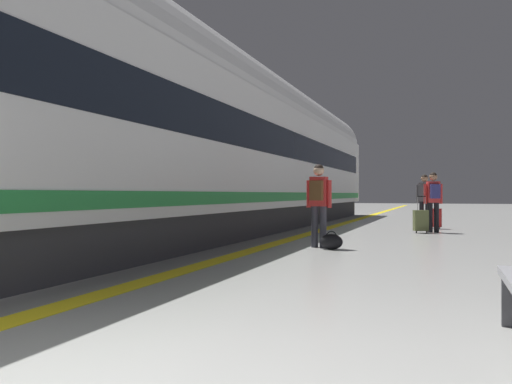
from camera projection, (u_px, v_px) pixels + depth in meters
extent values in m
cube|color=yellow|center=(286.00, 240.00, 12.33)|extent=(0.36, 80.00, 0.01)
cube|color=slate|center=(271.00, 240.00, 12.45)|extent=(0.68, 80.00, 0.01)
cube|color=#38383D|center=(187.00, 225.00, 12.31)|extent=(2.67, 31.82, 0.70)
cube|color=white|center=(187.00, 148.00, 12.32)|extent=(2.90, 33.15, 2.90)
cylinder|color=white|center=(187.00, 87.00, 12.33)|extent=(2.84, 32.48, 2.84)
cube|color=black|center=(187.00, 132.00, 12.32)|extent=(2.93, 31.16, 0.80)
cube|color=#268C3F|center=(187.00, 197.00, 12.32)|extent=(2.94, 32.48, 0.24)
cube|color=gray|center=(216.00, 169.00, 17.49)|extent=(0.02, 0.90, 2.00)
cylinder|color=#383842|center=(315.00, 227.00, 10.75)|extent=(0.14, 0.14, 0.83)
cylinder|color=#383842|center=(323.00, 227.00, 10.68)|extent=(0.14, 0.14, 0.83)
cube|color=red|center=(319.00, 192.00, 10.72)|extent=(0.35, 0.23, 0.59)
cylinder|color=red|center=(309.00, 194.00, 10.82)|extent=(0.09, 0.09, 0.55)
cylinder|color=red|center=(329.00, 194.00, 10.64)|extent=(0.09, 0.09, 0.55)
sphere|color=beige|center=(319.00, 170.00, 10.72)|extent=(0.22, 0.22, 0.22)
sphere|color=black|center=(319.00, 169.00, 10.72)|extent=(0.20, 0.20, 0.20)
cube|color=brown|center=(317.00, 191.00, 10.58)|extent=(0.27, 0.16, 0.40)
ellipsoid|color=black|center=(331.00, 242.00, 10.31)|extent=(0.44, 0.26, 0.30)
torus|color=black|center=(331.00, 237.00, 10.31)|extent=(0.22, 0.02, 0.22)
cylinder|color=black|center=(422.00, 215.00, 16.82)|extent=(0.14, 0.14, 0.84)
cylinder|color=black|center=(427.00, 215.00, 16.73)|extent=(0.14, 0.14, 0.84)
cube|color=#4C4C51|center=(424.00, 192.00, 16.78)|extent=(0.37, 0.26, 0.60)
cylinder|color=#4C4C51|center=(417.00, 194.00, 16.90)|extent=(0.09, 0.09, 0.56)
cylinder|color=#4C4C51|center=(432.00, 194.00, 16.68)|extent=(0.09, 0.09, 0.56)
sphere|color=#A37556|center=(424.00, 178.00, 16.78)|extent=(0.22, 0.22, 0.22)
sphere|color=black|center=(424.00, 178.00, 16.78)|extent=(0.20, 0.20, 0.20)
cube|color=#A51E1E|center=(435.00, 218.00, 16.39)|extent=(0.40, 0.25, 0.57)
cube|color=#A51E1E|center=(435.00, 220.00, 16.50)|extent=(0.31, 0.04, 0.31)
cylinder|color=black|center=(430.00, 228.00, 16.39)|extent=(0.02, 0.06, 0.06)
cylinder|color=black|center=(440.00, 228.00, 16.27)|extent=(0.02, 0.06, 0.06)
cylinder|color=black|center=(430.00, 218.00, 14.88)|extent=(0.14, 0.14, 0.83)
cylinder|color=black|center=(436.00, 218.00, 14.88)|extent=(0.14, 0.14, 0.83)
cube|color=red|center=(433.00, 192.00, 14.88)|extent=(0.38, 0.30, 0.59)
cylinder|color=red|center=(425.00, 194.00, 14.89)|extent=(0.09, 0.09, 0.55)
cylinder|color=red|center=(441.00, 194.00, 14.89)|extent=(0.09, 0.09, 0.55)
sphere|color=#A37556|center=(433.00, 177.00, 14.88)|extent=(0.22, 0.22, 0.22)
sphere|color=black|center=(433.00, 176.00, 14.88)|extent=(0.20, 0.20, 0.20)
cube|color=navy|center=(435.00, 191.00, 14.73)|extent=(0.29, 0.22, 0.40)
cube|color=#596038|center=(421.00, 221.00, 14.67)|extent=(0.43, 0.34, 0.57)
cube|color=#596038|center=(419.00, 223.00, 14.79)|extent=(0.30, 0.12, 0.31)
cylinder|color=black|center=(416.00, 232.00, 14.60)|extent=(0.04, 0.06, 0.06)
cylinder|color=black|center=(427.00, 232.00, 14.60)|extent=(0.04, 0.06, 0.06)
cylinder|color=gray|center=(418.00, 203.00, 14.61)|extent=(0.02, 0.02, 0.38)
cylinder|color=gray|center=(425.00, 203.00, 14.62)|extent=(0.02, 0.02, 0.38)
cube|color=black|center=(421.00, 196.00, 14.62)|extent=(0.21, 0.10, 0.02)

